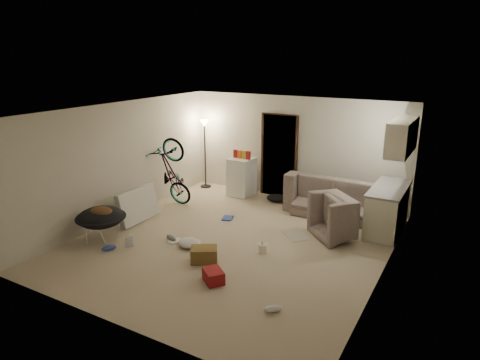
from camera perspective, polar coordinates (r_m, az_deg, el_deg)
The scene contains 36 objects.
floor at distance 8.27m, azimuth -0.98°, elevation -8.28°, with size 5.50×6.00×0.02m, color #BEAD92.
ceiling at distance 7.57m, azimuth -1.07°, elevation 9.30°, with size 5.50×6.00×0.02m, color white.
wall_back at distance 10.45m, azimuth 7.40°, elevation 4.20°, with size 5.50×0.02×2.50m, color beige.
wall_front at distance 5.61m, azimuth -16.98°, elevation -7.52°, with size 5.50×0.02×2.50m, color beige.
wall_left at distance 9.48m, azimuth -15.56°, elevation 2.45°, with size 0.02×6.00×2.50m, color beige.
wall_right at distance 6.91m, azimuth 19.13°, elevation -3.09°, with size 0.02×6.00×2.50m, color beige.
doorway at distance 10.62m, azimuth 5.28°, elevation 3.19°, with size 0.85×0.10×2.04m, color black.
door_trim at distance 10.59m, azimuth 5.21°, elevation 3.16°, with size 0.97×0.04×2.10m, color #341E12.
floor_lamp at distance 11.24m, azimuth -4.73°, elevation 5.46°, with size 0.28×0.28×1.81m.
kitchen_counter at distance 9.09m, azimuth 19.04°, elevation -3.81°, with size 0.60×1.50×0.88m, color beige.
counter_top at distance 8.95m, azimuth 19.31°, elevation -1.05°, with size 0.64×1.54×0.04m, color gray.
kitchen_uppers at distance 8.69m, azimuth 20.81°, elevation 5.44°, with size 0.38×1.40×0.65m, color beige.
sofa at distance 9.79m, azimuth 12.74°, elevation -2.57°, with size 2.21×0.87×0.65m, color #343A33.
armchair at distance 8.66m, azimuth 14.01°, elevation -5.31°, with size 0.96×0.84×0.63m, color #343A33.
bicycle at distance 10.19m, azimuth -9.01°, elevation -0.90°, with size 0.58×1.67×0.88m, color black.
book_asset at distance 8.29m, azimuth -15.00°, elevation -8.69°, with size 0.15×0.20×0.02m, color maroon.
mini_fridge at distance 10.76m, azimuth 0.20°, elevation 0.44°, with size 0.56×0.56×0.95m, color white.
snack_box_0 at distance 10.71m, azimuth -0.59°, elevation 3.27°, with size 0.10×0.07×0.30m, color maroon.
snack_box_1 at distance 10.65m, azimuth -0.03°, elevation 3.19°, with size 0.10×0.07×0.30m, color orange.
snack_box_2 at distance 10.59m, azimuth 0.54°, elevation 3.12°, with size 0.10×0.07×0.30m, color gold.
snack_box_3 at distance 10.53m, azimuth 1.11°, elevation 3.04°, with size 0.10×0.07×0.30m, color maroon.
saucer_chair at distance 8.57m, azimuth -18.01°, elevation -5.29°, with size 0.94×0.94×0.66m.
hoodie at distance 8.45m, azimuth -18.04°, elevation -4.18°, with size 0.48×0.40×0.22m, color #50311B.
sofa_drape at distance 10.02m, azimuth 7.64°, elevation -0.55°, with size 0.56×0.46×0.28m, color black.
tv_box at distance 9.38m, azimuth -13.44°, elevation -3.28°, with size 0.13×1.07×0.71m, color silver.
drink_case_a at distance 7.51m, azimuth -4.82°, elevation -9.88°, with size 0.45×0.32×0.26m, color brown.
drink_case_b at distance 6.89m, azimuth -3.56°, elevation -12.67°, with size 0.36×0.26×0.21m, color maroon.
juicer at distance 7.83m, azimuth 3.04°, elevation -8.96°, with size 0.16×0.16×0.24m.
newspaper at distance 8.59m, azimuth 7.55°, elevation -7.35°, with size 0.40×0.52×0.01m, color #B5B3A7.
book_blue at distance 9.35m, azimuth -1.67°, elevation -5.10°, with size 0.21×0.28×0.03m, color #2B439C.
book_white at distance 8.36m, azimuth -8.62°, elevation -8.04°, with size 0.20×0.26×0.02m, color silver.
shoe_2 at distance 8.26m, azimuth -17.09°, elevation -8.64°, with size 0.27×0.11×0.10m, color #2B439C.
shoe_3 at distance 8.41m, azimuth -9.15°, elevation -7.62°, with size 0.28×0.11×0.10m, color slate.
shoe_4 at distance 6.24m, azimuth 4.40°, elevation -16.73°, with size 0.27×0.11×0.10m, color white.
clothes_lump_b at distance 10.46m, azimuth 4.90°, elevation -2.40°, with size 0.50×0.43×0.15m, color black.
clothes_lump_c at distance 8.11m, azimuth -6.77°, elevation -8.31°, with size 0.45×0.39×0.14m, color silver.
Camera 1 is at (3.82, -6.46, 3.47)m, focal length 32.00 mm.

